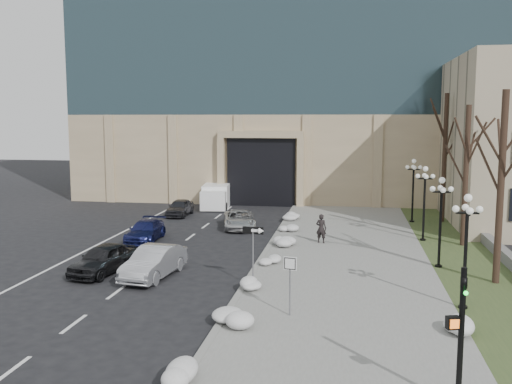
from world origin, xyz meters
TOP-DOWN VIEW (x-y plane):
  - ground at (0.00, 0.00)m, footprint 160.00×160.00m
  - sidewalk at (3.50, 14.00)m, footprint 9.00×40.00m
  - curb at (-1.00, 14.00)m, footprint 0.30×40.00m
  - grass_strip at (10.00, 14.00)m, footprint 4.00×40.00m
  - stone_wall at (12.00, 16.00)m, footprint 0.50×30.00m
  - office_tower at (-2.01, 43.58)m, footprint 40.00×24.70m
  - car_a at (-8.41, 8.89)m, footprint 2.46×4.54m
  - car_b at (-5.64, 8.59)m, footprint 2.16×4.77m
  - car_c at (-8.99, 16.48)m, footprint 2.05×4.50m
  - car_d at (-3.91, 21.47)m, footprint 3.12×4.97m
  - car_e at (-9.58, 25.83)m, footprint 1.59×3.89m
  - pedestrian at (2.03, 17.16)m, footprint 0.74×0.58m
  - box_truck at (-7.76, 30.90)m, footprint 2.84×6.43m
  - one_way_sign at (-0.48, 7.97)m, footprint 1.04×0.31m
  - keep_sign at (1.48, 3.96)m, footprint 0.52×0.16m
  - traffic_signal at (6.59, -2.33)m, footprint 0.67×0.88m
  - snow_clump_a at (-0.86, -2.28)m, footprint 1.10×1.60m
  - snow_clump_b at (-0.43, 2.75)m, footprint 1.10×1.60m
  - snow_clump_c at (-0.48, 7.06)m, footprint 1.10×1.60m
  - snow_clump_d at (-0.53, 11.83)m, footprint 1.10×1.60m
  - snow_clump_e at (-0.33, 16.05)m, footprint 1.10×1.60m
  - snow_clump_f at (-0.41, 20.03)m, footprint 1.10×1.60m
  - snow_clump_g at (-0.62, 24.79)m, footprint 1.10×1.60m
  - snow_clump_h at (7.51, 3.18)m, footprint 1.10×1.60m
  - lamppost_a at (8.30, 6.00)m, footprint 1.18×1.18m
  - lamppost_b at (8.30, 12.50)m, footprint 1.18×1.18m
  - lamppost_c at (8.30, 19.00)m, footprint 1.18×1.18m
  - lamppost_d at (8.30, 25.50)m, footprint 1.18×1.18m
  - tree_near at (10.50, 10.00)m, footprint 3.20×3.20m
  - tree_mid at (10.50, 18.00)m, footprint 3.20×3.20m
  - tree_far at (10.50, 26.00)m, footprint 3.20×3.20m

SIDE VIEW (x-z plane):
  - ground at x=0.00m, z-range 0.00..0.00m
  - grass_strip at x=10.00m, z-range 0.00..0.10m
  - sidewalk at x=3.50m, z-range 0.00..0.12m
  - curb at x=-1.00m, z-range 0.00..0.14m
  - snow_clump_a at x=-0.86m, z-range 0.12..0.48m
  - snow_clump_b at x=-0.43m, z-range 0.12..0.48m
  - snow_clump_c at x=-0.48m, z-range 0.12..0.48m
  - snow_clump_d at x=-0.53m, z-range 0.12..0.48m
  - snow_clump_e at x=-0.33m, z-range 0.12..0.48m
  - snow_clump_f at x=-0.41m, z-range 0.12..0.48m
  - snow_clump_g at x=-0.62m, z-range 0.12..0.48m
  - snow_clump_h at x=7.51m, z-range 0.12..0.48m
  - stone_wall at x=12.00m, z-range 0.00..0.70m
  - car_c at x=-8.99m, z-range 0.00..1.28m
  - car_d at x=-3.91m, z-range 0.00..1.28m
  - car_e at x=-9.58m, z-range 0.00..1.32m
  - car_a at x=-8.41m, z-range 0.00..1.47m
  - car_b at x=-5.64m, z-range 0.00..1.52m
  - box_truck at x=-7.76m, z-range -0.03..1.95m
  - pedestrian at x=2.03m, z-range 0.12..1.91m
  - keep_sign at x=1.48m, z-range 0.58..3.02m
  - traffic_signal at x=6.59m, z-range -0.01..3.90m
  - one_way_sign at x=-0.48m, z-range 0.91..3.69m
  - lamppost_a at x=8.30m, z-range 0.69..5.45m
  - lamppost_b at x=8.30m, z-range 0.69..5.45m
  - lamppost_c at x=8.30m, z-range 0.69..5.45m
  - lamppost_d at x=8.30m, z-range 0.69..5.45m
  - tree_mid at x=10.50m, z-range 1.25..9.75m
  - tree_near at x=10.50m, z-range 1.33..10.33m
  - tree_far at x=10.50m, z-range 1.40..10.90m
  - office_tower at x=-2.01m, z-range 0.49..36.49m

